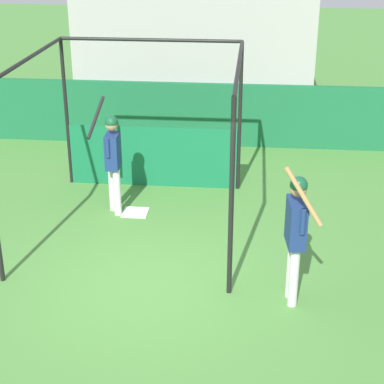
% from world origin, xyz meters
% --- Properties ---
extents(ground_plane, '(60.00, 60.00, 0.00)m').
position_xyz_m(ground_plane, '(0.00, 0.00, 0.00)').
color(ground_plane, '#477F38').
extents(outfield_wall, '(24.00, 0.12, 1.44)m').
position_xyz_m(outfield_wall, '(0.00, 6.21, 0.72)').
color(outfield_wall, '#196038').
rests_on(outfield_wall, ground).
extents(bleacher_section, '(5.40, 4.00, 3.52)m').
position_xyz_m(bleacher_section, '(-0.00, 8.27, 1.75)').
color(bleacher_section, '#9E9E99').
rests_on(bleacher_section, ground).
extents(batting_cage, '(3.36, 3.80, 2.85)m').
position_xyz_m(batting_cage, '(-0.49, 2.97, 1.25)').
color(batting_cage, black).
rests_on(batting_cage, ground).
extents(home_plate, '(0.44, 0.44, 0.02)m').
position_xyz_m(home_plate, '(-0.62, 2.43, 0.01)').
color(home_plate, white).
rests_on(home_plate, ground).
extents(player_batter, '(0.54, 0.89, 1.96)m').
position_xyz_m(player_batter, '(-0.98, 2.44, 1.08)').
color(player_batter, silver).
rests_on(player_batter, ground).
extents(player_waiting, '(0.52, 0.77, 2.09)m').
position_xyz_m(player_waiting, '(2.02, -0.15, 1.13)').
color(player_waiting, silver).
rests_on(player_waiting, ground).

